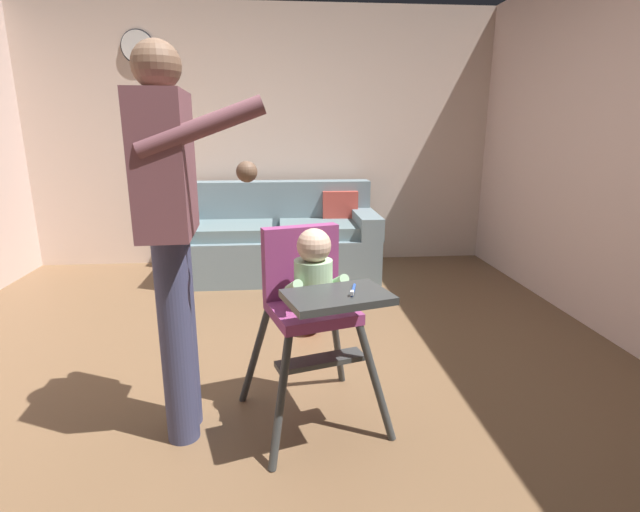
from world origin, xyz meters
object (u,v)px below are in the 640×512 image
(couch, at_px, (277,240))
(wall_clock, at_px, (138,47))
(adult_standing, at_px, (171,228))
(toy_ball, at_px, (308,320))
(high_chair, at_px, (312,291))

(couch, height_order, wall_clock, wall_clock)
(adult_standing, relative_size, wall_clock, 5.40)
(adult_standing, distance_m, toy_ball, 1.48)
(couch, distance_m, adult_standing, 2.57)
(high_chair, xyz_separation_m, wall_clock, (-1.41, 2.90, 1.44))
(toy_ball, bearing_deg, wall_clock, 127.42)
(adult_standing, distance_m, wall_clock, 3.25)
(adult_standing, bearing_deg, wall_clock, 102.66)
(high_chair, height_order, wall_clock, wall_clock)
(couch, bearing_deg, toy_ball, 8.00)
(high_chair, relative_size, wall_clock, 3.03)
(adult_standing, xyz_separation_m, toy_ball, (0.63, 1.03, -0.86))
(high_chair, bearing_deg, wall_clock, -170.22)
(couch, bearing_deg, high_chair, 3.72)
(adult_standing, bearing_deg, toy_ball, 55.52)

